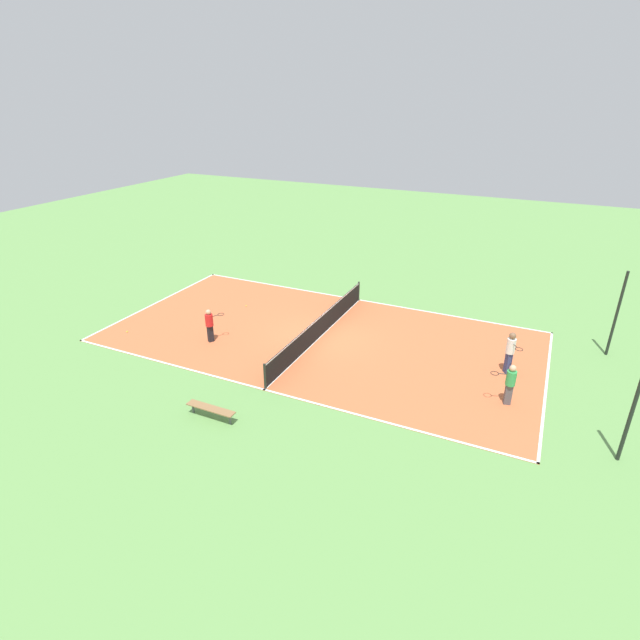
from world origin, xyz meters
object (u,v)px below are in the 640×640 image
player_coach_red (210,323)px  player_far_green (510,382)px  tennis_ball_left_sideline (246,306)px  fence_post_back_right (633,408)px  bench (211,409)px  player_far_white (510,350)px  tennis_ball_near_net (127,332)px  fence_post_back_left (617,314)px  tennis_net (320,326)px

player_coach_red → player_far_green: bearing=-57.1°
tennis_ball_left_sideline → fence_post_back_right: fence_post_back_right is taller
player_coach_red → tennis_ball_left_sideline: bearing=41.7°
player_coach_red → fence_post_back_right: fence_post_back_right is taller
tennis_ball_left_sideline → player_coach_red: bearing=10.9°
bench → tennis_ball_left_sideline: bearing=116.0°
player_far_white → player_far_green: (2.39, 0.26, -0.13)m
player_far_green → tennis_ball_left_sideline: bearing=-31.0°
bench → player_far_white: (-7.87, 9.23, 0.71)m
tennis_ball_near_net → fence_post_back_right: 21.16m
player_far_green → tennis_ball_left_sideline: 14.54m
tennis_ball_near_net → tennis_ball_left_sideline: size_ratio=1.00×
player_coach_red → tennis_ball_near_net: size_ratio=23.76×
player_coach_red → fence_post_back_left: size_ratio=0.41×
player_far_green → tennis_ball_left_sideline: (-3.77, -14.01, -0.91)m
player_coach_red → player_far_green: size_ratio=0.98×
tennis_net → tennis_ball_left_sideline: bearing=-107.4°
player_far_green → tennis_ball_near_net: bearing=-11.2°
tennis_net → player_far_white: player_far_white is taller
tennis_ball_left_sideline → fence_post_back_left: (-2.23, 17.60, 1.91)m
tennis_ball_left_sideline → fence_post_back_right: size_ratio=0.02×
player_far_white → player_coach_red: player_far_white is taller
player_coach_red → tennis_ball_left_sideline: size_ratio=23.76×
bench → player_far_green: 10.98m
player_coach_red → fence_post_back_left: bearing=-38.1°
tennis_net → tennis_ball_left_sideline: 5.53m
player_far_white → player_far_green: bearing=-27.4°
tennis_ball_left_sideline → tennis_net: bearing=72.6°
bench → fence_post_back_right: fence_post_back_right is taller
player_far_green → fence_post_back_left: fence_post_back_left is taller
player_far_white → player_coach_red: size_ratio=1.14×
player_far_white → tennis_ball_left_sideline: bearing=-129.3°
player_far_white → tennis_ball_left_sideline: size_ratio=27.19×
player_far_white → tennis_ball_left_sideline: 13.85m
player_far_green → player_coach_red: bearing=-13.8°
player_far_white → player_far_green: size_ratio=1.12×
player_far_white → tennis_ball_near_net: player_far_white is taller
tennis_net → fence_post_back_right: 13.01m
tennis_net → bench: tennis_net is taller
player_far_white → fence_post_back_left: size_ratio=0.47×
fence_post_back_left → tennis_net: bearing=-72.6°
player_coach_red → tennis_ball_left_sideline: player_coach_red is taller
tennis_ball_near_net → fence_post_back_left: fence_post_back_left is taller
player_coach_red → fence_post_back_right: bearing=-63.6°
tennis_net → player_coach_red: (2.61, -4.43, 0.36)m
tennis_ball_near_net → fence_post_back_right: bearing=89.2°
fence_post_back_right → bench: bearing=-74.1°
player_far_white → fence_post_back_left: (-3.61, 3.85, 0.87)m
fence_post_back_left → fence_post_back_right: bearing=0.0°
tennis_net → player_far_green: size_ratio=6.21×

